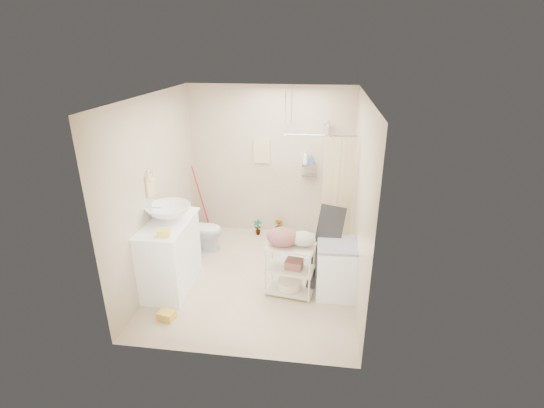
{
  "coord_description": "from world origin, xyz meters",
  "views": [
    {
      "loc": [
        0.89,
        -4.9,
        3.2
      ],
      "look_at": [
        0.2,
        0.25,
        1.08
      ],
      "focal_mm": 26.0,
      "sensor_mm": 36.0,
      "label": 1
    }
  ],
  "objects_px": {
    "toilet": "(201,230)",
    "washing_machine": "(336,269)",
    "laundry_rack": "(290,265)",
    "vanity": "(169,254)"
  },
  "relations": [
    {
      "from": "toilet",
      "to": "vanity",
      "type": "bearing_deg",
      "value": 175.61
    },
    {
      "from": "vanity",
      "to": "toilet",
      "type": "xyz_separation_m",
      "value": [
        0.12,
        1.09,
        -0.14
      ]
    },
    {
      "from": "vanity",
      "to": "laundry_rack",
      "type": "xyz_separation_m",
      "value": [
        1.68,
        0.03,
        -0.05
      ]
    },
    {
      "from": "toilet",
      "to": "laundry_rack",
      "type": "xyz_separation_m",
      "value": [
        1.56,
        -1.06,
        0.09
      ]
    },
    {
      "from": "toilet",
      "to": "washing_machine",
      "type": "distance_m",
      "value": 2.39
    },
    {
      "from": "washing_machine",
      "to": "laundry_rack",
      "type": "xyz_separation_m",
      "value": [
        -0.62,
        -0.08,
        0.06
      ]
    },
    {
      "from": "washing_machine",
      "to": "toilet",
      "type": "bearing_deg",
      "value": 153.28
    },
    {
      "from": "vanity",
      "to": "laundry_rack",
      "type": "relative_size",
      "value": 1.26
    },
    {
      "from": "vanity",
      "to": "washing_machine",
      "type": "height_order",
      "value": "vanity"
    },
    {
      "from": "washing_machine",
      "to": "laundry_rack",
      "type": "height_order",
      "value": "laundry_rack"
    }
  ]
}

